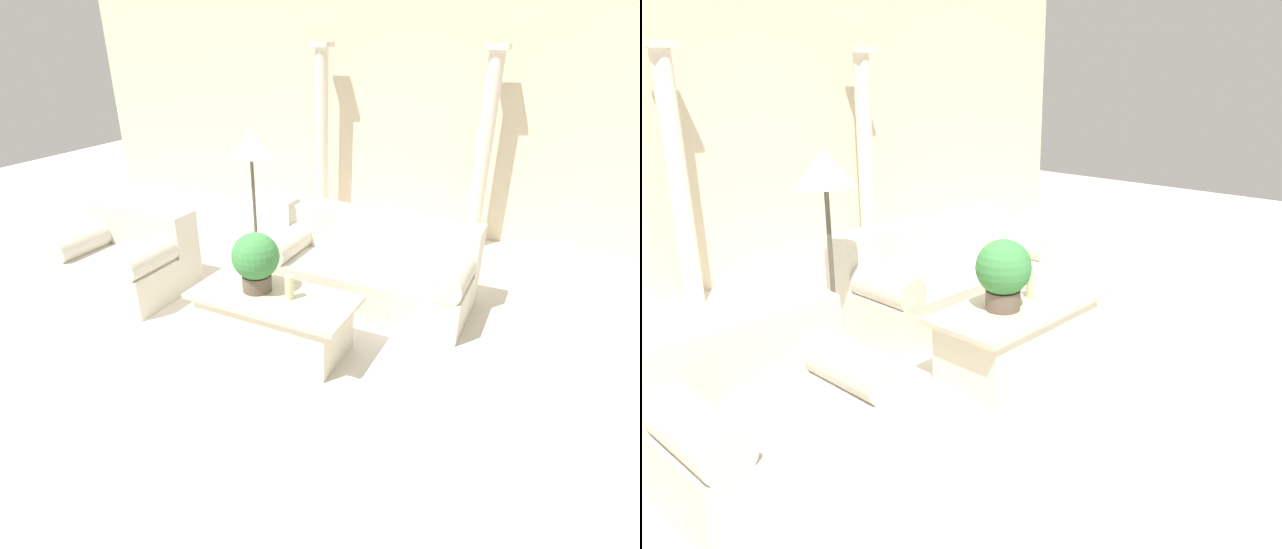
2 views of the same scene
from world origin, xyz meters
The scene contains 10 objects.
ground_plane centered at (0.00, 0.00, 0.00)m, with size 16.00×16.00×0.00m, color silver.
wall_back centered at (0.00, 2.84, 1.60)m, with size 10.00×0.06×3.20m.
sofa_long centered at (0.56, 0.66, 0.34)m, with size 1.98×0.92×0.83m.
loveseat centered at (-1.77, -0.25, 0.35)m, with size 1.20×0.92×0.83m.
coffee_table centered at (0.14, -0.53, 0.25)m, with size 1.39×0.66×0.49m.
potted_plant centered at (-0.02, -0.51, 0.77)m, with size 0.40×0.40×0.51m.
pillar_candle centered at (0.29, -0.52, 0.59)m, with size 0.07×0.07×0.20m.
floor_lamp centered at (-0.72, 0.53, 1.40)m, with size 0.43×0.43×1.59m.
column_left centered at (-0.91, 2.49, 1.20)m, with size 0.25×0.25×2.34m.
column_right centered at (1.20, 2.49, 1.20)m, with size 0.25×0.25×2.34m.
Camera 1 is at (2.12, -3.61, 2.47)m, focal length 28.00 mm.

